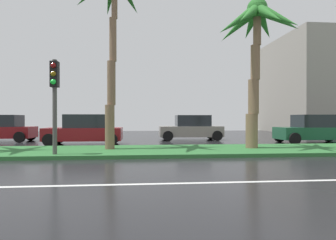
# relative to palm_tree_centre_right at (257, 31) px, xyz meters

# --- Properties ---
(ground_plane) EXTENTS (90.00, 42.00, 0.10)m
(ground_plane) POSITION_rel_palm_tree_centre_right_xyz_m (-10.53, 0.97, -5.50)
(ground_plane) COLOR black
(median_strip) EXTENTS (85.50, 4.00, 0.15)m
(median_strip) POSITION_rel_palm_tree_centre_right_xyz_m (-10.53, -0.03, -5.38)
(median_strip) COLOR #2D6B33
(median_strip) RESTS_ON ground_plane
(palm_tree_centre_right) EXTENTS (4.13, 4.19, 6.77)m
(palm_tree_centre_right) POSITION_rel_palm_tree_centre_right_xyz_m (0.00, 0.00, 0.00)
(palm_tree_centre_right) COLOR #7C6046
(palm_tree_centre_right) RESTS_ON median_strip
(traffic_signal_median_right) EXTENTS (0.28, 0.43, 3.54)m
(traffic_signal_median_right) POSITION_rel_palm_tree_centre_right_xyz_m (-8.45, -1.50, -2.86)
(traffic_signal_median_right) COLOR #4C4C47
(traffic_signal_median_right) RESTS_ON median_strip
(car_in_traffic_leading) EXTENTS (4.30, 2.02, 1.72)m
(car_in_traffic_leading) POSITION_rel_palm_tree_centre_right_xyz_m (-14.33, 6.80, -4.63)
(car_in_traffic_leading) COLOR maroon
(car_in_traffic_leading) RESTS_ON ground_plane
(car_in_traffic_second) EXTENTS (4.30, 2.02, 1.72)m
(car_in_traffic_second) POSITION_rel_palm_tree_centre_right_xyz_m (-8.45, 4.20, -4.63)
(car_in_traffic_second) COLOR maroon
(car_in_traffic_second) RESTS_ON ground_plane
(car_in_traffic_third) EXTENTS (4.30, 2.02, 1.72)m
(car_in_traffic_third) POSITION_rel_palm_tree_centre_right_xyz_m (-1.79, 7.03, -4.63)
(car_in_traffic_third) COLOR gray
(car_in_traffic_third) RESTS_ON ground_plane
(car_in_traffic_fourth) EXTENTS (4.30, 2.02, 1.72)m
(car_in_traffic_fourth) POSITION_rel_palm_tree_centre_right_xyz_m (5.21, 3.97, -4.63)
(car_in_traffic_fourth) COLOR #195133
(car_in_traffic_fourth) RESTS_ON ground_plane
(building_far_right) EXTENTS (14.25, 12.42, 10.21)m
(building_far_right) POSITION_rel_palm_tree_centre_right_xyz_m (16.72, 18.18, -0.35)
(building_far_right) COLOR gray
(building_far_right) RESTS_ON ground_plane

